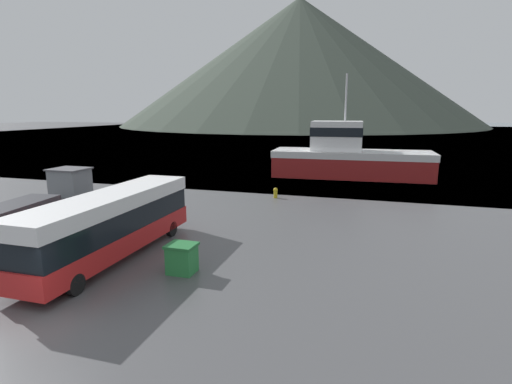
% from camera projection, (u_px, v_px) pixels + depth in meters
% --- Properties ---
extents(ground_plane, '(400.00, 400.00, 0.00)m').
position_uv_depth(ground_plane, '(44.00, 336.00, 13.28)').
color(ground_plane, '#4C4C4F').
extents(water_surface, '(240.00, 240.00, 0.00)m').
position_uv_depth(water_surface, '(349.00, 130.00, 148.61)').
color(water_surface, slate).
rests_on(water_surface, ground).
extents(hill_backdrop, '(172.00, 172.00, 60.39)m').
position_uv_depth(hill_backdrop, '(299.00, 63.00, 196.22)').
color(hill_backdrop, '#3D473D').
rests_on(hill_backdrop, ground).
extents(tour_bus, '(2.59, 11.61, 3.33)m').
position_uv_depth(tour_bus, '(112.00, 222.00, 20.03)').
color(tour_bus, red).
rests_on(tour_bus, ground).
extents(delivery_van, '(2.68, 6.50, 2.65)m').
position_uv_depth(delivery_van, '(29.00, 223.00, 21.71)').
color(delivery_van, '#2D2D33').
rests_on(delivery_van, ground).
extents(fishing_boat, '(17.61, 6.30, 11.28)m').
position_uv_depth(fishing_boat, '(348.00, 156.00, 44.70)').
color(fishing_boat, maroon).
rests_on(fishing_boat, water_surface).
extents(storage_bin, '(1.32, 1.16, 1.38)m').
position_uv_depth(storage_bin, '(182.00, 258.00, 18.38)').
color(storage_bin, '#287F3D').
rests_on(storage_bin, ground).
extents(dock_kiosk, '(3.05, 2.64, 2.41)m').
position_uv_depth(dock_kiosk, '(70.00, 182.00, 35.05)').
color(dock_kiosk, slate).
rests_on(dock_kiosk, ground).
extents(mooring_bollard, '(0.38, 0.38, 0.88)m').
position_uv_depth(mooring_bollard, '(276.00, 192.00, 34.17)').
color(mooring_bollard, '#B29919').
rests_on(mooring_bollard, ground).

